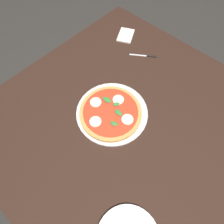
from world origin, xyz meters
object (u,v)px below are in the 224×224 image
Objects in this scene: napkin at (126,35)px; knife at (147,56)px; pizza at (111,112)px; dining_table at (121,121)px; serving_tray at (112,112)px.

knife is (0.05, 0.21, -0.00)m from napkin.
knife is at bearing -165.51° from pizza.
napkin is (-0.44, -0.36, 0.09)m from dining_table.
serving_tray reaches higher than dining_table.
pizza reaches higher than serving_tray.
pizza is at bearing -37.74° from dining_table.
knife is (-0.44, -0.11, -0.02)m from pizza.
pizza is 2.34× the size of napkin.
napkin is 0.94× the size of knife.
napkin is at bearing -141.10° from dining_table.
napkin is (-0.49, -0.32, -0.02)m from pizza.
serving_tray is (0.03, -0.04, 0.09)m from dining_table.
pizza is 2.20× the size of knife.
pizza is 0.45m from knife.
dining_table is 0.57m from napkin.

